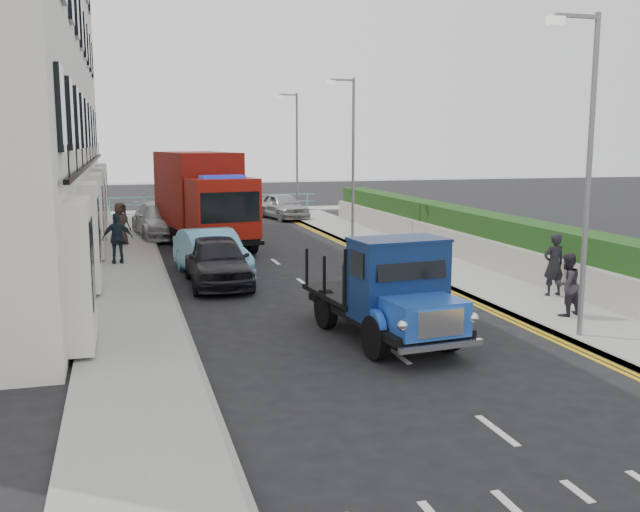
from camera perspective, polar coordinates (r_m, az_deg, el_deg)
The scene contains 21 objects.
ground at distance 16.70m, azimuth 3.72°, elevation -6.00°, with size 120.00×120.00×0.00m, color black.
pavement_west at distance 24.57m, azimuth -15.03°, elevation -1.24°, with size 2.40×38.00×0.12m, color gray.
pavement_east at distance 26.79m, azimuth 8.02°, elevation -0.16°, with size 2.60×38.00×0.12m, color gray.
promenade at distance 44.72m, azimuth -8.75°, elevation 3.54°, with size 30.00×2.50×0.12m, color gray.
sea_plane at distance 75.50m, azimuth -11.66°, elevation 5.67°, with size 120.00×120.00×0.00m, color slate.
garden_east at distance 27.49m, azimuth 11.71°, elevation 1.74°, with size 1.45×28.00×1.75m.
seafront_railing at distance 43.88m, azimuth -8.63°, elevation 4.12°, with size 13.00×0.08×1.11m.
lamp_near at distance 16.30m, azimuth 20.42°, elevation 7.31°, with size 1.23×0.18×7.00m.
lamp_mid at distance 30.72m, azimuth 2.46°, elevation 8.48°, with size 1.23×0.18×7.00m.
lamp_far at distance 40.34m, azimuth -2.03°, elevation 8.64°, with size 1.23×0.18×7.00m.
bedford_lorry at distance 15.38m, azimuth 5.98°, elevation -3.26°, with size 2.40×5.05×2.31m.
red_lorry at distance 30.27m, azimuth -9.41°, elevation 4.72°, with size 3.60×7.74×3.91m.
parked_car_front at distance 21.96m, azimuth -8.20°, elevation -0.37°, with size 1.80×4.47×1.52m, color black.
parked_car_mid at distance 23.39m, azimuth -8.70°, elevation 0.20°, with size 1.60×4.60×1.52m, color #66B4DB.
parked_car_rear at distance 33.43m, azimuth -12.58°, elevation 2.80°, with size 2.19×5.39×1.56m, color #AEAFB3.
seafront_car_left at distance 42.39m, azimuth -9.21°, elevation 4.20°, with size 2.59×5.62×1.56m, color black.
seafront_car_right at distance 40.50m, azimuth -2.99°, elevation 4.02°, with size 1.74×4.34×1.48m, color #A2A3A7.
pedestrian_east_near at distance 20.74m, azimuth 18.20°, elevation -0.64°, with size 0.64×0.42×1.75m, color black.
pedestrian_east_far at distance 18.47m, azimuth 19.14°, elevation -2.16°, with size 0.76×0.59×1.56m, color #2E2932.
pedestrian_west_near at distance 25.88m, azimuth -15.89°, elevation 1.37°, with size 1.04×0.43×1.78m, color #19242E.
pedestrian_west_far at distance 30.69m, azimuth -15.66°, elevation 2.53°, with size 0.86×0.56×1.75m, color #3B2F2A.
Camera 1 is at (-5.40, -15.19, 4.36)m, focal length 40.00 mm.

